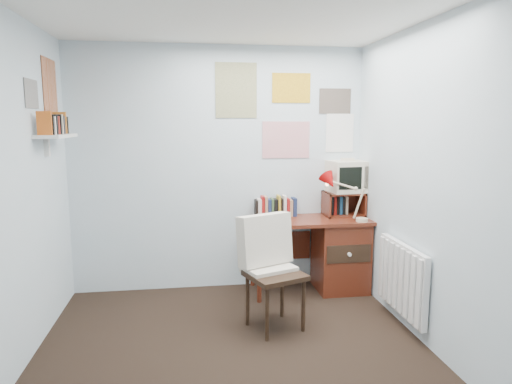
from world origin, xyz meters
TOP-DOWN VIEW (x-y plane):
  - ground at (0.00, 0.00)m, footprint 3.50×3.50m
  - back_wall at (0.00, 1.75)m, footprint 3.00×0.02m
  - right_wall at (1.50, 0.00)m, footprint 0.02×3.50m
  - desk at (1.17, 1.48)m, footprint 1.20×0.55m
  - desk_chair at (0.38, 0.67)m, footprint 0.61×0.59m
  - desk_lamp at (1.38, 1.28)m, footprint 0.31×0.26m
  - tv_riser at (1.29, 1.59)m, footprint 0.40×0.30m
  - crt_tv at (1.33, 1.61)m, footprint 0.41×0.38m
  - book_row at (0.66, 1.66)m, footprint 0.60×0.14m
  - radiator at (1.46, 0.55)m, footprint 0.09×0.80m
  - wall_shelf at (-1.40, 1.10)m, footprint 0.20×0.62m
  - posters_back at (0.70, 1.74)m, footprint 1.20×0.01m
  - posters_left at (-1.49, 1.10)m, footprint 0.01×0.70m

SIDE VIEW (x-z plane):
  - ground at x=0.00m, z-range 0.00..0.00m
  - desk at x=1.17m, z-range 0.03..0.79m
  - radiator at x=1.46m, z-range 0.12..0.72m
  - desk_chair at x=0.38m, z-range 0.00..0.93m
  - book_row at x=0.66m, z-range 0.76..0.98m
  - tv_riser at x=1.29m, z-range 0.76..1.01m
  - desk_lamp at x=1.38m, z-range 0.76..1.19m
  - crt_tv at x=1.33m, z-range 1.01..1.36m
  - back_wall at x=0.00m, z-range 0.00..2.50m
  - right_wall at x=1.50m, z-range 0.00..2.50m
  - wall_shelf at x=-1.40m, z-range 1.50..1.74m
  - posters_back at x=0.70m, z-range 1.40..2.30m
  - posters_left at x=-1.49m, z-range 1.70..2.30m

